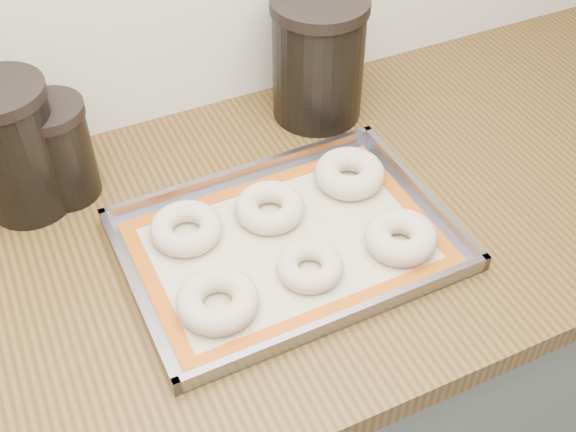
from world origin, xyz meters
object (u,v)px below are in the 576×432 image
baking_tray (288,243)px  canister_mid (58,151)px  bagel_front_left (218,300)px  bagel_front_right (401,237)px  bagel_front_mid (310,266)px  bagel_back_left (186,228)px  canister_left (15,149)px  bagel_back_mid (270,207)px  canister_right (318,58)px  bagel_back_right (349,173)px

baking_tray → canister_mid: 0.37m
bagel_front_left → bagel_front_right: bearing=-0.8°
bagel_front_mid → bagel_back_left: 0.19m
bagel_front_mid → baking_tray: bearing=92.6°
canister_mid → bagel_front_right: bearing=-39.0°
canister_left → bagel_back_left: bearing=-42.7°
bagel_front_left → canister_mid: canister_mid is taller
bagel_front_left → bagel_back_left: (0.01, 0.14, -0.00)m
bagel_back_left → bagel_back_mid: size_ratio=1.01×
bagel_front_right → bagel_back_left: size_ratio=0.99×
canister_right → bagel_front_right: bearing=-97.0°
bagel_back_left → canister_left: bearing=137.3°
bagel_front_mid → canister_left: size_ratio=0.44×
bagel_back_mid → bagel_back_right: bagel_back_right is taller
canister_left → bagel_front_left: bearing=-60.3°
canister_right → bagel_front_mid: bearing=-118.2°
bagel_back_left → bagel_front_right: bearing=-28.9°
baking_tray → bagel_front_left: bagel_front_left is taller
canister_right → baking_tray: bearing=-124.0°
baking_tray → bagel_front_right: bearing=-27.1°
bagel_back_left → bagel_front_left: bearing=-92.9°
bagel_front_left → canister_left: canister_left is taller
canister_left → canister_right: size_ratio=0.97×
baking_tray → bagel_back_right: 0.16m
bagel_front_mid → canister_left: 0.45m
bagel_front_right → bagel_back_right: size_ratio=0.95×
bagel_front_right → bagel_front_mid: bearing=176.5°
bagel_back_left → canister_mid: bearing=126.9°
baking_tray → canister_mid: (-0.26, 0.25, 0.07)m
bagel_back_mid → canister_left: 0.37m
bagel_front_mid → bagel_back_right: 0.20m
baking_tray → bagel_front_left: (-0.13, -0.07, 0.02)m
canister_left → canister_right: bearing=2.7°
baking_tray → bagel_back_mid: size_ratio=4.49×
bagel_front_right → canister_mid: canister_mid is taller
baking_tray → bagel_back_left: 0.15m
baking_tray → bagel_front_right: 0.16m
bagel_front_right → bagel_back_right: bearing=89.8°
canister_left → bagel_front_mid: bearing=-44.6°
bagel_front_mid → canister_mid: bearing=129.6°
baking_tray → bagel_front_left: 0.15m
bagel_front_mid → canister_left: canister_left is taller
canister_mid → bagel_front_left: bearing=-68.7°
baking_tray → canister_left: (-0.31, 0.25, 0.10)m
bagel_back_right → canister_right: bearing=77.9°
bagel_front_mid → bagel_front_right: bagel_front_right is taller
bagel_back_left → bagel_back_mid: bagel_back_mid is taller
bagel_front_right → canister_mid: 0.52m
bagel_front_left → bagel_front_right: size_ratio=1.06×
bagel_front_left → canister_left: bearing=119.7°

